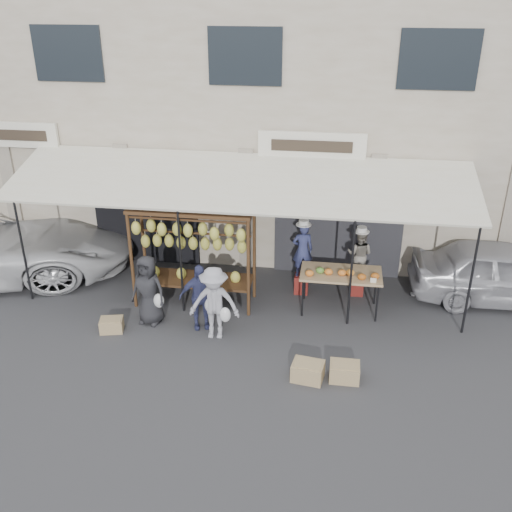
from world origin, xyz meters
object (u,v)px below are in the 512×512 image
(customer_left, at_px, (148,290))
(sedan, at_px, (504,273))
(crate_near_a, at_px, (308,371))
(crate_near_b, at_px, (344,372))
(vendor_right, at_px, (360,255))
(vendor_left, at_px, (303,250))
(crate_far, at_px, (112,325))
(customer_right, at_px, (214,303))
(customer_mid, at_px, (200,297))
(produce_table, at_px, (341,275))
(banana_rack, at_px, (192,238))

(customer_left, distance_m, sedan, 7.69)
(crate_near_a, relative_size, crate_near_b, 1.04)
(customer_left, bearing_deg, crate_near_a, -12.38)
(customer_left, bearing_deg, vendor_right, 34.21)
(vendor_left, distance_m, crate_far, 4.38)
(vendor_left, distance_m, crate_near_b, 3.37)
(vendor_right, xyz_separation_m, customer_right, (-2.81, -2.18, -0.23))
(customer_right, bearing_deg, crate_near_a, -32.52)
(customer_mid, height_order, customer_right, customer_right)
(vendor_right, height_order, customer_right, vendor_right)
(customer_right, relative_size, crate_near_a, 2.79)
(produce_table, xyz_separation_m, crate_near_b, (0.14, -2.39, -0.72))
(vendor_right, xyz_separation_m, crate_near_a, (-0.90, -3.28, -0.82))
(customer_left, relative_size, crate_far, 3.33)
(banana_rack, distance_m, crate_near_a, 3.81)
(customer_left, distance_m, customer_right, 1.49)
(vendor_right, relative_size, customer_mid, 0.83)
(banana_rack, xyz_separation_m, crate_far, (-1.40, -1.37, -1.43))
(sedan, bearing_deg, crate_near_a, 129.77)
(customer_right, bearing_deg, crate_far, -179.58)
(produce_table, relative_size, customer_right, 1.12)
(banana_rack, bearing_deg, crate_near_b, -34.66)
(sedan, bearing_deg, produce_table, 104.90)
(vendor_left, distance_m, sedan, 4.43)
(customer_mid, bearing_deg, sedan, -0.39)
(crate_far, bearing_deg, crate_near_b, -10.90)
(vendor_left, height_order, crate_near_b, vendor_left)
(banana_rack, relative_size, vendor_left, 2.05)
(vendor_left, xyz_separation_m, customer_mid, (-1.93, -1.76, -0.37))
(crate_near_a, relative_size, sedan, 0.14)
(crate_near_a, bearing_deg, vendor_right, 74.71)
(vendor_left, height_order, customer_right, vendor_left)
(customer_right, xyz_separation_m, crate_near_a, (1.92, -1.10, -0.60))
(banana_rack, bearing_deg, crate_near_a, -41.79)
(customer_right, bearing_deg, customer_mid, 137.24)
(crate_near_b, bearing_deg, customer_left, 161.31)
(customer_right, bearing_deg, vendor_right, 35.17)
(banana_rack, xyz_separation_m, vendor_right, (3.54, 0.93, -0.58))
(produce_table, bearing_deg, crate_far, -161.90)
(produce_table, height_order, customer_mid, customer_mid)
(produce_table, relative_size, crate_near_a, 3.11)
(vendor_right, distance_m, crate_far, 5.51)
(customer_left, xyz_separation_m, crate_near_b, (4.01, -1.36, -0.59))
(customer_mid, distance_m, crate_far, 1.89)
(vendor_left, bearing_deg, crate_near_b, 95.88)
(crate_near_a, relative_size, crate_far, 1.21)
(banana_rack, relative_size, crate_near_a, 4.75)
(vendor_left, relative_size, customer_left, 0.85)
(customer_mid, bearing_deg, customer_right, -58.53)
(customer_right, relative_size, sedan, 0.38)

